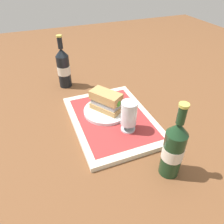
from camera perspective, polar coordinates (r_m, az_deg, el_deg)
ground_plane at (r=0.91m, az=-0.00°, el=-2.54°), size 3.00×3.00×0.00m
tray at (r=0.90m, az=-0.00°, el=-2.04°), size 0.44×0.32×0.02m
placemat at (r=0.89m, az=-0.00°, el=-1.51°), size 0.38×0.27×0.00m
plate at (r=0.92m, az=-1.58°, el=0.34°), size 0.19×0.19×0.01m
sandwich at (r=0.89m, az=-1.45°, el=2.86°), size 0.14×0.12×0.08m
beer_glass at (r=0.79m, az=4.47°, el=-0.69°), size 0.06×0.06×0.12m
beer_bottle at (r=0.67m, az=15.99°, el=-9.34°), size 0.07×0.07×0.27m
second_bottle at (r=1.14m, az=-12.72°, el=11.43°), size 0.07×0.07×0.27m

